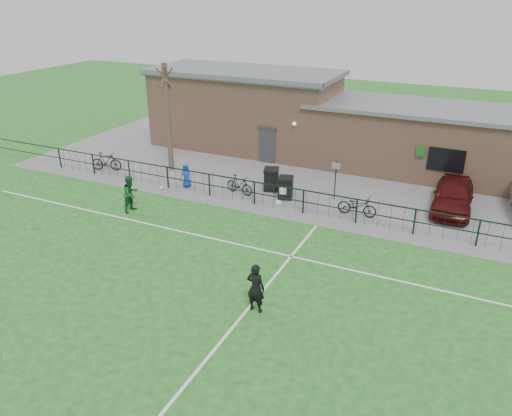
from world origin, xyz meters
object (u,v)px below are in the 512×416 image
at_px(bicycle_b, 106,161).
at_px(bicycle_d, 239,185).
at_px(ball_ground, 162,188).
at_px(spectator_child, 186,176).
at_px(car_maroon, 453,195).
at_px(sign_post, 335,180).
at_px(wheelie_bin_left, 271,180).
at_px(wheelie_bin_right, 286,188).
at_px(bicycle_e, 357,206).
at_px(bare_tree, 168,119).
at_px(outfield_player, 131,194).

relative_size(bicycle_b, bicycle_d, 1.09).
bearing_deg(ball_ground, spectator_child, 43.65).
xyz_separation_m(bicycle_d, spectator_child, (-2.95, -0.33, 0.14)).
height_order(car_maroon, ball_ground, car_maroon).
bearing_deg(car_maroon, ball_ground, -166.38).
relative_size(car_maroon, bicycle_d, 2.68).
bearing_deg(sign_post, wheelie_bin_left, -176.91).
bearing_deg(wheelie_bin_right, bicycle_d, 176.06).
bearing_deg(wheelie_bin_right, bicycle_b, 167.25).
bearing_deg(bicycle_b, sign_post, -102.00).
relative_size(wheelie_bin_right, ball_ground, 4.92).
xyz_separation_m(bicycle_e, spectator_child, (-9.04, -0.29, 0.15)).
xyz_separation_m(bare_tree, outfield_player, (1.62, -5.63, -2.13)).
distance_m(outfield_player, ball_ground, 2.89).
distance_m(sign_post, outfield_player, 9.81).
height_order(bicycle_b, bicycle_e, bicycle_b).
bearing_deg(car_maroon, bicycle_d, -167.35).
xyz_separation_m(sign_post, car_maroon, (5.39, 1.14, -0.26)).
xyz_separation_m(wheelie_bin_right, outfield_player, (-5.96, -4.50, 0.34)).
distance_m(bicycle_b, bicycle_d, 8.49).
bearing_deg(ball_ground, bicycle_d, 17.54).
bearing_deg(wheelie_bin_left, car_maroon, -9.85).
relative_size(bare_tree, bicycle_d, 3.70).
relative_size(bicycle_d, spectator_child, 1.30).
bearing_deg(spectator_child, bicycle_e, -7.19).
xyz_separation_m(sign_post, outfield_player, (-8.20, -5.37, -0.15)).
height_order(bare_tree, wheelie_bin_right, bare_tree).
bearing_deg(outfield_player, ball_ground, 11.18).
distance_m(bicycle_e, ball_ground, 10.06).
bearing_deg(sign_post, car_maroon, 11.99).
relative_size(sign_post, bicycle_e, 1.11).
xyz_separation_m(bicycle_d, bicycle_e, (6.09, -0.04, -0.01)).
relative_size(bicycle_b, outfield_player, 1.02).
bearing_deg(bicycle_b, wheelie_bin_right, -105.26).
bearing_deg(bare_tree, bicycle_d, -17.19).
bearing_deg(spectator_child, bicycle_d, -2.61).
bearing_deg(bicycle_e, sign_post, 46.40).
height_order(sign_post, bicycle_e, sign_post).
bearing_deg(ball_ground, car_maroon, 15.09).
xyz_separation_m(bare_tree, bicycle_e, (11.32, -1.66, -2.51)).
bearing_deg(bicycle_e, ball_ground, 96.26).
height_order(bare_tree, outfield_player, bare_tree).
xyz_separation_m(bicycle_d, ball_ground, (-3.89, -1.23, -0.40)).
height_order(wheelie_bin_left, bicycle_d, wheelie_bin_left).
bearing_deg(ball_ground, bicycle_e, 6.81).
bearing_deg(outfield_player, sign_post, -51.18).
relative_size(sign_post, bicycle_b, 1.13).
xyz_separation_m(bare_tree, spectator_child, (2.28, -1.95, -2.35)).
bearing_deg(sign_post, bicycle_b, -173.63).
relative_size(wheelie_bin_right, car_maroon, 0.23).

